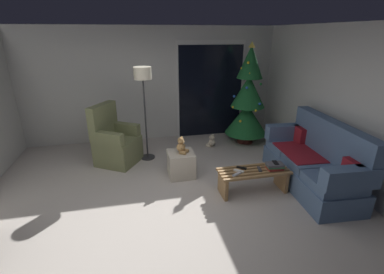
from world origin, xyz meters
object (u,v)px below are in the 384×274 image
(remote_white, at_px, (239,171))
(christmas_tree, at_px, (248,101))
(couch, at_px, (314,163))
(remote_black, at_px, (242,168))
(book_stack, at_px, (275,166))
(coffee_table, at_px, (253,177))
(armchair, at_px, (115,143))
(teddy_bear_honey, at_px, (181,146))
(teddy_bear_cream_by_tree, at_px, (212,141))
(cell_phone, at_px, (275,163))
(ottoman, at_px, (181,164))
(remote_silver, at_px, (237,174))
(remote_graphite, at_px, (259,169))
(floor_lamp, at_px, (143,82))

(remote_white, bearing_deg, christmas_tree, 15.84)
(remote_white, bearing_deg, couch, -49.37)
(remote_white, xyz_separation_m, christmas_tree, (0.95, 1.98, 0.57))
(remote_black, relative_size, book_stack, 0.56)
(couch, height_order, remote_black, couch)
(coffee_table, distance_m, remote_white, 0.28)
(armchair, distance_m, teddy_bear_honey, 1.39)
(armchair, height_order, teddy_bear_cream_by_tree, armchair)
(remote_white, relative_size, cell_phone, 1.08)
(teddy_bear_cream_by_tree, bearing_deg, ottoman, -127.87)
(couch, height_order, coffee_table, couch)
(coffee_table, height_order, remote_white, remote_white)
(couch, bearing_deg, coffee_table, 179.22)
(remote_white, xyz_separation_m, ottoman, (-0.76, 0.75, -0.17))
(cell_phone, xyz_separation_m, teddy_bear_cream_by_tree, (-0.44, 1.93, -0.37))
(ottoman, bearing_deg, teddy_bear_honey, -36.85)
(remote_silver, relative_size, teddy_bear_honey, 0.55)
(couch, bearing_deg, remote_black, 175.03)
(remote_black, bearing_deg, book_stack, 111.68)
(book_stack, xyz_separation_m, christmas_tree, (0.38, 2.03, 0.53))
(remote_graphite, bearing_deg, remote_white, 9.08)
(book_stack, xyz_separation_m, cell_phone, (0.01, 0.00, 0.06))
(book_stack, relative_size, armchair, 0.24)
(remote_graphite, xyz_separation_m, remote_black, (-0.25, 0.10, 0.00))
(cell_phone, bearing_deg, armchair, 155.93)
(christmas_tree, height_order, teddy_bear_honey, christmas_tree)
(christmas_tree, height_order, floor_lamp, christmas_tree)
(armchair, bearing_deg, christmas_tree, 8.96)
(coffee_table, height_order, armchair, armchair)
(floor_lamp, bearing_deg, remote_black, -47.88)
(couch, relative_size, remote_black, 12.74)
(remote_graphite, height_order, armchair, armchair)
(remote_black, bearing_deg, remote_graphite, 106.03)
(remote_silver, bearing_deg, coffee_table, -102.62)
(remote_graphite, height_order, remote_silver, same)
(remote_silver, bearing_deg, teddy_bear_honey, 10.76)
(couch, xyz_separation_m, teddy_bear_cream_by_tree, (-1.15, 1.90, -0.28))
(remote_black, distance_m, book_stack, 0.50)
(couch, relative_size, cell_phone, 13.80)
(remote_white, height_order, ottoman, ottoman)
(coffee_table, xyz_separation_m, ottoman, (-1.00, 0.75, -0.04))
(remote_silver, height_order, christmas_tree, christmas_tree)
(christmas_tree, bearing_deg, remote_black, -114.60)
(coffee_table, xyz_separation_m, remote_black, (-0.17, 0.09, 0.14))
(christmas_tree, bearing_deg, remote_silver, -116.12)
(remote_black, height_order, armchair, armchair)
(book_stack, xyz_separation_m, teddy_bear_cream_by_tree, (-0.44, 1.93, -0.31))
(couch, bearing_deg, cell_phone, -177.25)
(coffee_table, xyz_separation_m, teddy_bear_honey, (-0.99, 0.75, 0.30))
(remote_silver, bearing_deg, remote_black, -68.24)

